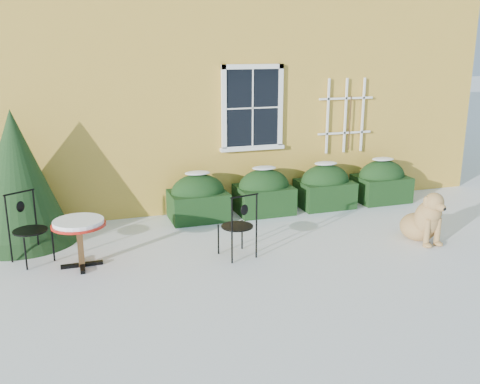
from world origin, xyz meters
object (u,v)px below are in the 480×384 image
object	(u,v)px
evergreen_shrub	(18,190)
bistro_table	(79,228)
dog	(424,220)
patio_chair_near	(239,225)
patio_chair_far	(28,228)

from	to	relation	value
evergreen_shrub	bistro_table	distance (m)	1.69
evergreen_shrub	dog	world-z (taller)	evergreen_shrub
patio_chair_near	dog	xyz separation A→B (m)	(3.09, -0.33, -0.15)
bistro_table	evergreen_shrub	bearing A→B (deg)	121.32
patio_chair_far	dog	bearing A→B (deg)	-41.74
evergreen_shrub	patio_chair_far	world-z (taller)	evergreen_shrub
bistro_table	dog	xyz separation A→B (m)	(5.39, -0.70, -0.23)
patio_chair_near	dog	bearing A→B (deg)	161.85
patio_chair_near	evergreen_shrub	bearing A→B (deg)	-41.64
evergreen_shrub	dog	size ratio (longest dim) A/B	2.14
bistro_table	patio_chair_far	world-z (taller)	patio_chair_far
patio_chair_far	patio_chair_near	bearing A→B (deg)	-46.40
evergreen_shrub	patio_chair_near	size ratio (longest dim) A/B	2.13
patio_chair_far	dog	size ratio (longest dim) A/B	1.03
bistro_table	patio_chair_far	distance (m)	0.84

